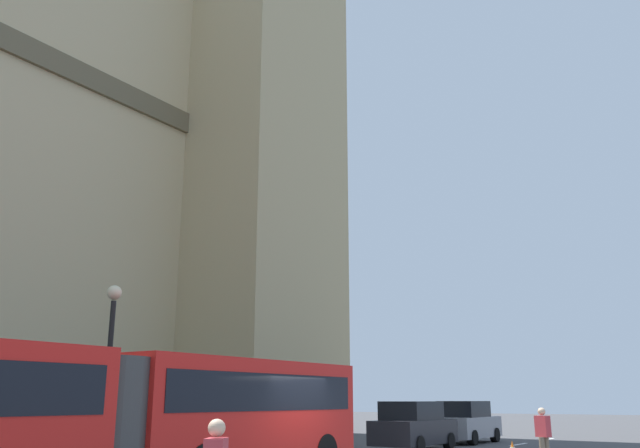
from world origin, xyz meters
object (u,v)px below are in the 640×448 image
Objects in this scene: articulated_bus at (94,408)px; sedan_trailing at (466,422)px; street_lamp at (109,360)px; sedan_lead at (414,426)px; pedestrian_by_kerb at (543,435)px.

articulated_bus reaches higher than sedan_trailing.
sedan_lead is at bearing -20.74° from street_lamp.
sedan_lead reaches higher than pedestrian_by_kerb.
street_lamp is 3.12× the size of pedestrian_by_kerb.
pedestrian_by_kerb is (-3.96, -6.09, -0.00)m from sedan_lead.
sedan_lead is at bearing -179.31° from sedan_trailing.
articulated_bus is 3.77× the size of sedan_lead.
sedan_lead and sedan_trailing have the same top height.
articulated_bus is at bearing 152.50° from pedestrian_by_kerb.
articulated_bus reaches higher than sedan_lead.
sedan_trailing is 2.60× the size of pedestrian_by_kerb.
sedan_lead is 5.57m from sedan_trailing.
street_lamp is 12.96m from pedestrian_by_kerb.
street_lamp is at bearing 159.26° from sedan_lead.
articulated_bus is at bearing -179.26° from sedan_lead.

